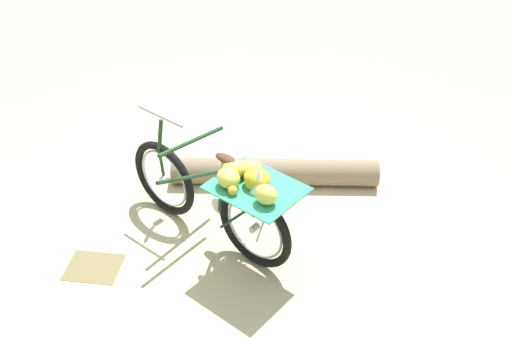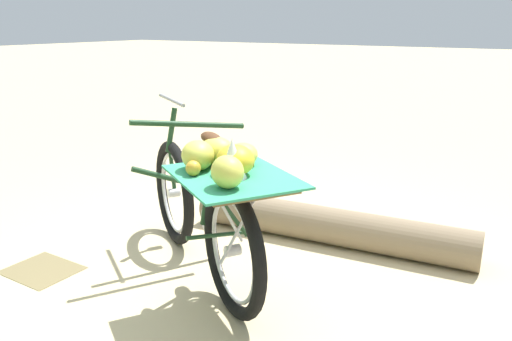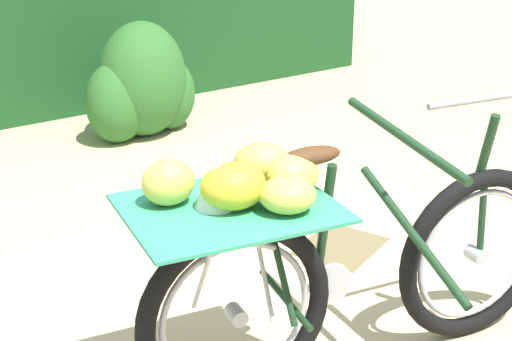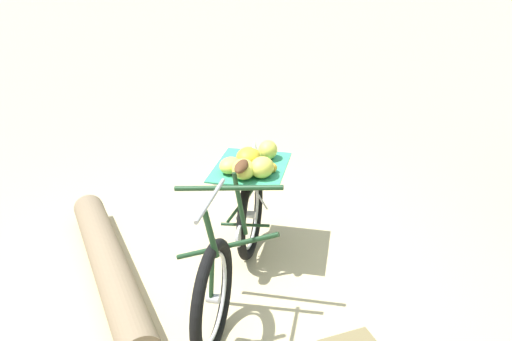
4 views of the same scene
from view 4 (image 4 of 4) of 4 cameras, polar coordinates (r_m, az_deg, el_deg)
The scene contains 3 objects.
ground_plane at distance 3.81m, azimuth -2.45°, elevation -12.25°, with size 60.00×60.00×0.00m, color #C6B284.
bicycle at distance 3.46m, azimuth -1.96°, elevation -6.14°, with size 1.67×1.20×1.03m.
fallen_log at distance 3.85m, azimuth -17.08°, elevation -10.62°, with size 0.26×0.26×2.00m, color #7F6B51.
Camera 4 is at (2.93, -0.91, 2.26)m, focal length 33.59 mm.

